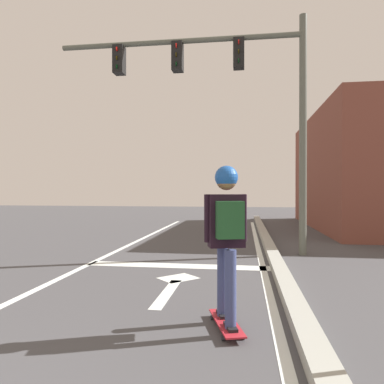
% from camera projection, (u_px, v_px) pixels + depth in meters
% --- Properties ---
extents(lane_line_center, '(0.12, 20.00, 0.01)m').
position_uv_depth(lane_line_center, '(72.00, 272.00, 6.17)').
color(lane_line_center, silver).
rests_on(lane_line_center, ground).
extents(lane_line_curbside, '(0.12, 20.00, 0.01)m').
position_uv_depth(lane_line_curbside, '(265.00, 279.00, 5.71)').
color(lane_line_curbside, silver).
rests_on(lane_line_curbside, ground).
extents(stop_bar, '(3.37, 0.40, 0.01)m').
position_uv_depth(stop_bar, '(178.00, 266.00, 6.68)').
color(stop_bar, silver).
rests_on(stop_bar, ground).
extents(lane_arrow_stem, '(0.16, 1.40, 0.01)m').
position_uv_depth(lane_arrow_stem, '(167.00, 293.00, 4.92)').
color(lane_arrow_stem, silver).
rests_on(lane_arrow_stem, ground).
extents(lane_arrow_head, '(0.71, 0.71, 0.01)m').
position_uv_depth(lane_arrow_head, '(178.00, 278.00, 5.76)').
color(lane_arrow_head, silver).
rests_on(lane_arrow_head, ground).
extents(curb_strip, '(0.24, 24.00, 0.14)m').
position_uv_depth(curb_strip, '(282.00, 275.00, 5.67)').
color(curb_strip, '#A0A299').
rests_on(curb_strip, ground).
extents(skateboard, '(0.41, 0.83, 0.07)m').
position_uv_depth(skateboard, '(226.00, 323.00, 3.66)').
color(skateboard, '#AA202A').
rests_on(skateboard, ground).
extents(skater, '(0.43, 0.60, 1.57)m').
position_uv_depth(skater, '(227.00, 224.00, 3.63)').
color(skater, '#3B4576').
rests_on(skater, skateboard).
extents(traffic_signal_mast, '(5.55, 0.34, 5.15)m').
position_uv_depth(traffic_signal_mast, '(225.00, 83.00, 8.04)').
color(traffic_signal_mast, '#5C6155').
rests_on(traffic_signal_mast, ground).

